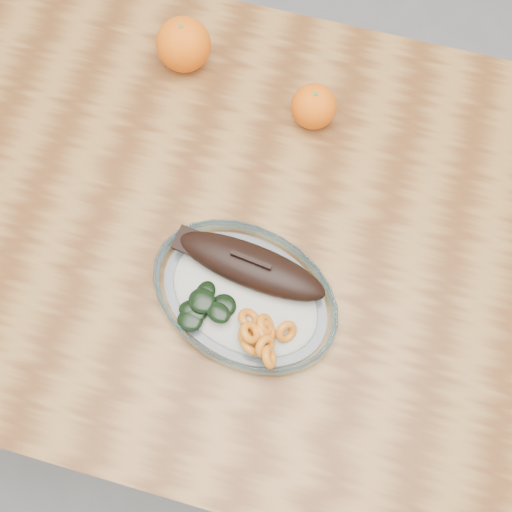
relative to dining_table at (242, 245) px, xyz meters
The scene contains 5 objects.
ground 0.65m from the dining_table, ahead, with size 3.00×3.00×0.00m, color slate.
dining_table is the anchor object (origin of this frame).
plated_meal 0.17m from the dining_table, 71.45° to the right, with size 0.62×0.62×0.08m.
orange_left 0.34m from the dining_table, 123.40° to the left, with size 0.09×0.09×0.09m, color #FF3D05.
orange_right 0.25m from the dining_table, 73.39° to the left, with size 0.07×0.07×0.07m, color #FF3D05.
Camera 1 is at (0.12, -0.37, 1.63)m, focal length 45.00 mm.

